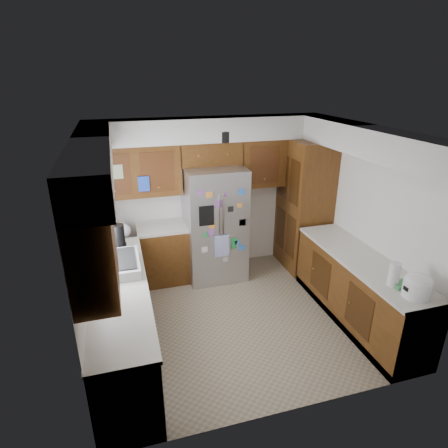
% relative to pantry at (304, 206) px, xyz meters
% --- Properties ---
extents(floor, '(3.60, 3.60, 0.00)m').
position_rel_pantry_xyz_m(floor, '(-1.50, -1.15, -1.07)').
color(floor, tan).
rests_on(floor, ground).
extents(room_shell, '(3.64, 3.24, 2.52)m').
position_rel_pantry_xyz_m(room_shell, '(-1.61, -0.79, 0.75)').
color(room_shell, white).
rests_on(room_shell, ground).
extents(left_counter_run, '(1.36, 3.20, 0.92)m').
position_rel_pantry_xyz_m(left_counter_run, '(-2.86, -1.12, -0.65)').
color(left_counter_run, '#482B0D').
rests_on(left_counter_run, ground).
extents(right_counter_run, '(0.63, 2.25, 0.92)m').
position_rel_pantry_xyz_m(right_counter_run, '(0.00, -1.62, -0.65)').
color(right_counter_run, '#482B0D').
rests_on(right_counter_run, ground).
extents(pantry, '(0.60, 0.90, 2.15)m').
position_rel_pantry_xyz_m(pantry, '(0.00, 0.00, 0.00)').
color(pantry, '#482B0D').
rests_on(pantry, ground).
extents(fridge, '(0.90, 0.79, 1.80)m').
position_rel_pantry_xyz_m(fridge, '(-1.50, 0.05, -0.17)').
color(fridge, '#A3A3A8').
rests_on(fridge, ground).
extents(bridge_cabinet, '(0.96, 0.34, 0.35)m').
position_rel_pantry_xyz_m(bridge_cabinet, '(-1.50, 0.28, 0.90)').
color(bridge_cabinet, '#482B0D').
rests_on(bridge_cabinet, fridge).
extents(fridge_top_items, '(0.64, 0.31, 0.28)m').
position_rel_pantry_xyz_m(fridge_top_items, '(-1.51, 0.21, 1.20)').
color(fridge_top_items, '#1440B5').
rests_on(fridge_top_items, bridge_cabinet).
extents(sink_assembly, '(0.52, 0.70, 0.37)m').
position_rel_pantry_xyz_m(sink_assembly, '(-3.00, -1.05, -0.09)').
color(sink_assembly, silver).
rests_on(sink_assembly, left_counter_run).
extents(left_counter_clutter, '(0.41, 0.91, 0.38)m').
position_rel_pantry_xyz_m(left_counter_clutter, '(-2.96, -0.32, -0.02)').
color(left_counter_clutter, black).
rests_on(left_counter_clutter, left_counter_run).
extents(rice_cooker, '(0.30, 0.29, 0.25)m').
position_rel_pantry_xyz_m(rice_cooker, '(-0.00, -2.53, -0.02)').
color(rice_cooker, white).
rests_on(rice_cooker, right_counter_run).
extents(paper_towel, '(0.12, 0.12, 0.27)m').
position_rel_pantry_xyz_m(paper_towel, '(-0.09, -2.28, -0.02)').
color(paper_towel, white).
rests_on(paper_towel, right_counter_run).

